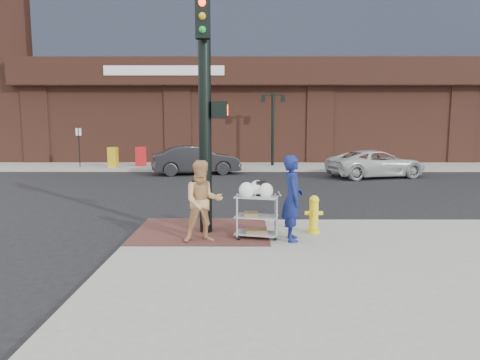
{
  "coord_description": "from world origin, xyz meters",
  "views": [
    {
      "loc": [
        0.24,
        -8.02,
        2.38
      ],
      "look_at": [
        0.22,
        0.87,
        1.25
      ],
      "focal_mm": 32.0,
      "sensor_mm": 36.0,
      "label": 1
    }
  ],
  "objects_px": {
    "pedestrian_tan": "(203,201)",
    "woman_blue": "(292,198)",
    "minivan_white": "(376,164)",
    "fire_hydrant": "(314,214)",
    "utility_cart": "(257,212)",
    "sedan_dark": "(196,160)",
    "lamp_post": "(273,121)",
    "traffic_signal_pole": "(206,103)"
  },
  "relations": [
    {
      "from": "pedestrian_tan",
      "to": "woman_blue",
      "type": "bearing_deg",
      "value": -9.52
    },
    {
      "from": "minivan_white",
      "to": "fire_hydrant",
      "type": "xyz_separation_m",
      "value": [
        -4.72,
        -10.96,
        -0.07
      ]
    },
    {
      "from": "woman_blue",
      "to": "minivan_white",
      "type": "distance_m",
      "value": 12.67
    },
    {
      "from": "utility_cart",
      "to": "minivan_white",
      "type": "bearing_deg",
      "value": 62.47
    },
    {
      "from": "woman_blue",
      "to": "fire_hydrant",
      "type": "distance_m",
      "value": 0.88
    },
    {
      "from": "utility_cart",
      "to": "sedan_dark",
      "type": "bearing_deg",
      "value": 101.41
    },
    {
      "from": "lamp_post",
      "to": "pedestrian_tan",
      "type": "xyz_separation_m",
      "value": [
        -2.49,
        -15.96,
        -1.68
      ]
    },
    {
      "from": "pedestrian_tan",
      "to": "fire_hydrant",
      "type": "bearing_deg",
      "value": 3.61
    },
    {
      "from": "traffic_signal_pole",
      "to": "minivan_white",
      "type": "distance_m",
      "value": 13.12
    },
    {
      "from": "lamp_post",
      "to": "woman_blue",
      "type": "relative_size",
      "value": 2.39
    },
    {
      "from": "utility_cart",
      "to": "fire_hydrant",
      "type": "relative_size",
      "value": 1.44
    },
    {
      "from": "pedestrian_tan",
      "to": "utility_cart",
      "type": "distance_m",
      "value": 1.11
    },
    {
      "from": "pedestrian_tan",
      "to": "sedan_dark",
      "type": "relative_size",
      "value": 0.37
    },
    {
      "from": "traffic_signal_pole",
      "to": "woman_blue",
      "type": "xyz_separation_m",
      "value": [
        1.72,
        -0.62,
        -1.84
      ]
    },
    {
      "from": "utility_cart",
      "to": "fire_hydrant",
      "type": "height_order",
      "value": "utility_cart"
    },
    {
      "from": "traffic_signal_pole",
      "to": "pedestrian_tan",
      "type": "distance_m",
      "value": 2.03
    },
    {
      "from": "minivan_white",
      "to": "utility_cart",
      "type": "distance_m",
      "value": 12.83
    },
    {
      "from": "minivan_white",
      "to": "woman_blue",
      "type": "bearing_deg",
      "value": 139.67
    },
    {
      "from": "lamp_post",
      "to": "utility_cart",
      "type": "height_order",
      "value": "lamp_post"
    },
    {
      "from": "utility_cart",
      "to": "fire_hydrant",
      "type": "bearing_deg",
      "value": 19.1
    },
    {
      "from": "woman_blue",
      "to": "minivan_white",
      "type": "bearing_deg",
      "value": -24.49
    },
    {
      "from": "woman_blue",
      "to": "pedestrian_tan",
      "type": "distance_m",
      "value": 1.73
    },
    {
      "from": "lamp_post",
      "to": "woman_blue",
      "type": "bearing_deg",
      "value": -92.75
    },
    {
      "from": "lamp_post",
      "to": "traffic_signal_pole",
      "type": "height_order",
      "value": "traffic_signal_pole"
    },
    {
      "from": "utility_cart",
      "to": "fire_hydrant",
      "type": "xyz_separation_m",
      "value": [
        1.21,
        0.42,
        -0.11
      ]
    },
    {
      "from": "sedan_dark",
      "to": "utility_cart",
      "type": "bearing_deg",
      "value": 177.29
    },
    {
      "from": "sedan_dark",
      "to": "lamp_post",
      "type": "bearing_deg",
      "value": -66.02
    },
    {
      "from": "lamp_post",
      "to": "minivan_white",
      "type": "relative_size",
      "value": 0.88
    },
    {
      "from": "lamp_post",
      "to": "utility_cart",
      "type": "relative_size",
      "value": 3.48
    },
    {
      "from": "traffic_signal_pole",
      "to": "woman_blue",
      "type": "height_order",
      "value": "traffic_signal_pole"
    },
    {
      "from": "lamp_post",
      "to": "sedan_dark",
      "type": "height_order",
      "value": "lamp_post"
    },
    {
      "from": "sedan_dark",
      "to": "utility_cart",
      "type": "xyz_separation_m",
      "value": [
        2.54,
        -12.57,
        -0.03
      ]
    },
    {
      "from": "fire_hydrant",
      "to": "woman_blue",
      "type": "bearing_deg",
      "value": -132.36
    },
    {
      "from": "lamp_post",
      "to": "sedan_dark",
      "type": "distance_m",
      "value": 5.42
    },
    {
      "from": "woman_blue",
      "to": "minivan_white",
      "type": "xyz_separation_m",
      "value": [
        5.24,
        11.53,
        -0.36
      ]
    },
    {
      "from": "woman_blue",
      "to": "pedestrian_tan",
      "type": "xyz_separation_m",
      "value": [
        -1.73,
        -0.12,
        -0.05
      ]
    },
    {
      "from": "sedan_dark",
      "to": "minivan_white",
      "type": "bearing_deg",
      "value": -112.13
    },
    {
      "from": "sedan_dark",
      "to": "pedestrian_tan",
      "type": "bearing_deg",
      "value": 172.54
    },
    {
      "from": "minivan_white",
      "to": "utility_cart",
      "type": "bearing_deg",
      "value": 136.58
    },
    {
      "from": "traffic_signal_pole",
      "to": "minivan_white",
      "type": "height_order",
      "value": "traffic_signal_pole"
    },
    {
      "from": "woman_blue",
      "to": "pedestrian_tan",
      "type": "relative_size",
      "value": 1.06
    },
    {
      "from": "fire_hydrant",
      "to": "traffic_signal_pole",
      "type": "bearing_deg",
      "value": 178.73
    }
  ]
}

